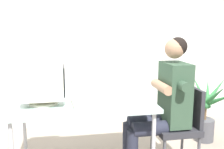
# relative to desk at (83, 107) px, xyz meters

# --- Properties ---
(wall_back) EXTENTS (8.00, 0.10, 3.00)m
(wall_back) POSITION_rel_desk_xyz_m (0.30, 1.40, 0.80)
(wall_back) COLOR silver
(wall_back) RESTS_ON ground_plane
(desk) EXTENTS (1.32, 0.75, 0.76)m
(desk) POSITION_rel_desk_xyz_m (0.00, 0.00, 0.00)
(desk) COLOR #B7B7BC
(desk) RESTS_ON ground_plane
(crt_monitor) EXTENTS (0.39, 0.33, 0.38)m
(crt_monitor) POSITION_rel_desk_xyz_m (-0.36, -0.02, 0.26)
(crt_monitor) COLOR beige
(crt_monitor) RESTS_ON desk
(keyboard) EXTENTS (0.21, 0.44, 0.03)m
(keyboard) POSITION_rel_desk_xyz_m (-0.02, -0.03, 0.07)
(keyboard) COLOR beige
(keyboard) RESTS_ON desk
(office_chair) EXTENTS (0.41, 0.41, 0.85)m
(office_chair) POSITION_rel_desk_xyz_m (0.98, -0.05, -0.21)
(office_chair) COLOR #4C4C51
(office_chair) RESTS_ON ground_plane
(person_seated) EXTENTS (0.74, 0.56, 1.36)m
(person_seated) POSITION_rel_desk_xyz_m (0.79, -0.05, 0.02)
(person_seated) COLOR #334C38
(person_seated) RESTS_ON ground_plane
(potted_plant) EXTENTS (0.67, 0.70, 0.84)m
(potted_plant) POSITION_rel_desk_xyz_m (1.59, 0.51, -0.29)
(potted_plant) COLOR #4C4C51
(potted_plant) RESTS_ON ground_plane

